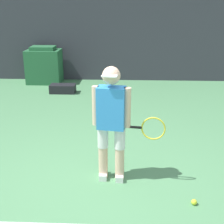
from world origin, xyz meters
The scene contains 6 objects.
ground_plane centered at (0.00, 0.00, 0.00)m, with size 24.00×24.00×0.00m, color #518C5B.
back_wall centered at (0.00, 5.75, 1.46)m, with size 24.00×0.10×2.92m.
tennis_player centered at (0.18, 0.26, 0.82)m, with size 0.91×0.31×1.50m.
tennis_ball centered at (1.15, -0.28, 0.03)m, with size 0.07×0.07×0.07m.
covered_chair centered at (-1.96, 5.31, 0.49)m, with size 0.94×0.69×1.04m.
equipment_bag centered at (-1.25, 4.28, 0.11)m, with size 0.64×0.34×0.22m.
Camera 1 is at (0.34, -3.36, 2.22)m, focal length 50.00 mm.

